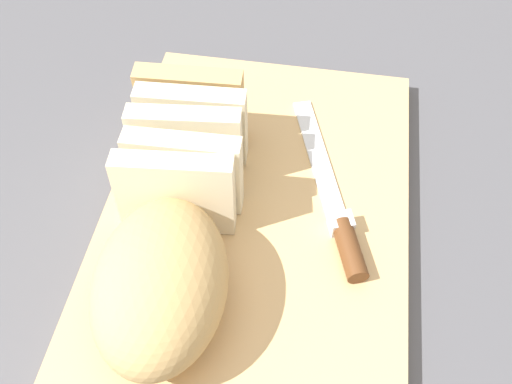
% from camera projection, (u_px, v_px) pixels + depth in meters
% --- Properties ---
extents(ground_plane, '(3.00, 3.00, 0.00)m').
position_uv_depth(ground_plane, '(256.00, 220.00, 0.61)').
color(ground_plane, '#4C4C51').
extents(cutting_board, '(0.46, 0.32, 0.02)m').
position_uv_depth(cutting_board, '(256.00, 215.00, 0.60)').
color(cutting_board, tan).
rests_on(cutting_board, ground_plane).
extents(bread_loaf, '(0.33, 0.15, 0.09)m').
position_uv_depth(bread_loaf, '(172.00, 223.00, 0.52)').
color(bread_loaf, tan).
rests_on(bread_loaf, cutting_board).
extents(bread_knife, '(0.24, 0.10, 0.02)m').
position_uv_depth(bread_knife, '(340.00, 222.00, 0.57)').
color(bread_knife, silver).
rests_on(bread_knife, cutting_board).
extents(crumb_near_knife, '(0.01, 0.01, 0.01)m').
position_uv_depth(crumb_near_knife, '(187.00, 239.00, 0.56)').
color(crumb_near_knife, '#996633').
rests_on(crumb_near_knife, cutting_board).
extents(crumb_near_loaf, '(0.01, 0.01, 0.01)m').
position_uv_depth(crumb_near_loaf, '(208.00, 278.00, 0.54)').
color(crumb_near_loaf, '#996633').
rests_on(crumb_near_loaf, cutting_board).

